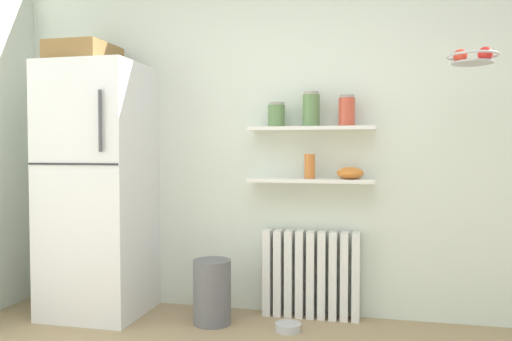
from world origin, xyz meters
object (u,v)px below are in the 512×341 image
Objects in this scene: vase at (310,166)px; shelf_bowl at (350,173)px; trash_bin at (212,292)px; radiator at (311,274)px; storage_jar_1 at (311,109)px; refrigerator at (98,185)px; pet_food_bowl at (288,327)px; storage_jar_2 at (347,111)px; hanging_fruit_basket at (473,57)px; storage_jar_0 at (276,115)px.

vase is 0.93× the size of shelf_bowl.
vase reaches higher than trash_bin.
radiator is 1.16m from storage_jar_1.
radiator is 0.70m from trash_bin.
refrigerator is 1.67m from pet_food_bowl.
storage_jar_2 is 0.42m from shelf_bowl.
storage_jar_1 is 0.24m from storage_jar_2.
hanging_fruit_basket is (0.97, -0.44, 1.41)m from radiator.
storage_jar_0 reaches higher than pet_food_bowl.
trash_bin is at bearing -2.77° from refrigerator.
trash_bin is (-0.40, -0.25, -1.21)m from storage_jar_0.
refrigerator is 1.53m from vase.
shelf_bowl is (0.27, -0.03, 0.72)m from radiator.
radiator is 1.76m from hanging_fruit_basket.
storage_jar_1 is at bearing 7.83° from refrigerator.
radiator is 3.19× the size of storage_jar_2.
vase is (0.24, -0.00, -0.36)m from storage_jar_0.
storage_jar_2 is 0.46m from vase.
pet_food_bowl is at bearing -2.80° from refrigerator.
refrigerator is at bearing -172.13° from vase.
storage_jar_2 is 0.87m from hanging_fruit_basket.
shelf_bowl is at bearing 15.39° from trash_bin.
radiator is 2.83× the size of storage_jar_1.
vase is (-0.25, 0.00, -0.38)m from storage_jar_2.
shelf_bowl is 0.65× the size of hanging_fruit_basket.
storage_jar_1 is at bearing 21.36° from trash_bin.
shelf_bowl is 1.11m from pet_food_bowl.
trash_bin is at bearing -147.75° from storage_jar_0.
storage_jar_1 reaches higher than radiator.
refrigerator is 11.27× the size of storage_jar_0.
storage_jar_0 is 0.49m from storage_jar_2.
pet_food_bowl is (-0.11, -0.28, -1.44)m from storage_jar_1.
storage_jar_1 is at bearing -90.00° from radiator.
refrigerator reaches higher than pet_food_bowl.
storage_jar_0 is at bearing 9.30° from refrigerator.
pet_food_bowl is at bearing -112.09° from storage_jar_1.
hanging_fruit_basket reaches higher than vase.
pet_food_bowl is (-0.36, -0.28, -1.43)m from storage_jar_2.
storage_jar_2 is 0.75× the size of hanging_fruit_basket.
refrigerator is 2.86× the size of radiator.
radiator is at bearing 155.49° from hanging_fruit_basket.
storage_jar_2 is 0.49× the size of trash_bin.
storage_jar_1 is 1.08m from hanging_fruit_basket.
storage_jar_0 is at bearing 115.37° from pet_food_bowl.
hanging_fruit_basket reaches higher than trash_bin.
hanging_fruit_basket is (1.61, -0.16, 1.49)m from trash_bin.
radiator reaches higher than trash_bin.
refrigerator is 8.10× the size of storage_jar_1.
vase is at bearing 180.00° from storage_jar_2.
refrigerator is at bearing -171.06° from radiator.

